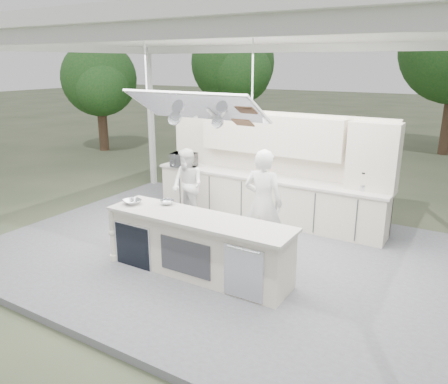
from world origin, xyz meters
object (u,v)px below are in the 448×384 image
Objects in this scene: demo_island at (197,245)px; back_counter at (265,198)px; head_chef at (263,203)px; sous_chef at (187,185)px.

demo_island is 0.61× the size of back_counter.
head_chef is at bearing -65.77° from back_counter.
sous_chef is (-1.55, 1.92, 0.29)m from demo_island.
back_counter is at bearing 50.34° from sous_chef.
head_chef reaches higher than sous_chef.
head_chef is (0.72, -1.61, 0.45)m from back_counter.
back_counter is (-0.18, 2.81, 0.00)m from demo_island.
head_chef is 2.22m from sous_chef.
demo_island is at bearing 60.29° from head_chef.
demo_island is 1.67× the size of head_chef.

